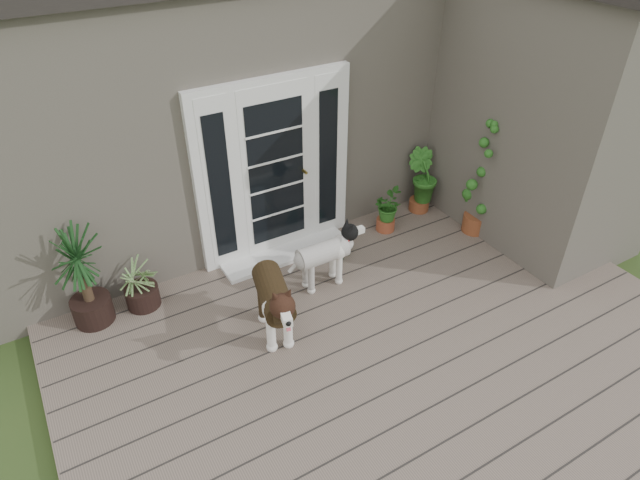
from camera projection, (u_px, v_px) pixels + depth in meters
deck at (398, 358)px, 5.40m from camera, size 6.20×4.60×0.12m
house_main at (220, 83)px, 7.54m from camera, size 7.40×4.00×3.10m
house_wing at (548, 119)px, 6.51m from camera, size 1.60×2.40×3.10m
door_unit at (275, 170)px, 6.21m from camera, size 1.90×0.14×2.15m
door_step at (286, 253)px, 6.68m from camera, size 1.60×0.40×0.05m
brindle_dog at (274, 304)px, 5.38m from camera, size 0.62×1.01×0.79m
white_dog at (323, 261)px, 6.06m from camera, size 0.78×0.34×0.64m
spider_plant at (139, 282)px, 5.77m from camera, size 0.79×0.79×0.64m
yucca at (83, 278)px, 5.44m from camera, size 0.92×0.92×1.12m
herb_a at (386, 214)px, 7.01m from camera, size 0.51×0.51×0.48m
herb_b at (421, 189)px, 7.35m from camera, size 0.61×0.61×0.66m
herb_c at (459, 195)px, 7.32m from camera, size 0.38×0.38×0.55m
sapling at (484, 174)px, 6.64m from camera, size 0.56×0.56×1.67m
clog_left at (331, 255)px, 6.60m from camera, size 0.31×0.36×0.10m
clog_right at (346, 245)px, 6.77m from camera, size 0.34×0.36×0.10m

